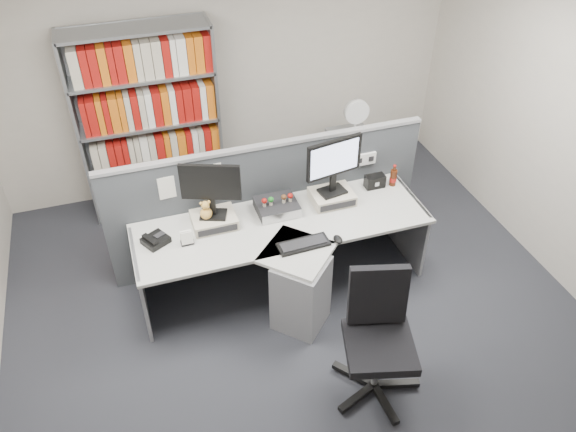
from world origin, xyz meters
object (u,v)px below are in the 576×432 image
object	(u,v)px
desk_calendar	(187,238)
shelving_unit	(150,126)
cola_bottle	(393,178)
monitor_left	(211,186)
office_chair	(378,333)
desk	(290,261)
keyboard	(303,244)
mouse	(338,239)
desktop_pc	(277,207)
desk_fan	(356,114)
filing_cabinet	(352,165)
monitor_right	(334,162)
desk_phone	(155,240)
speaker	(375,181)

from	to	relation	value
desk_calendar	shelving_unit	world-z (taller)	shelving_unit
cola_bottle	monitor_left	bearing A→B (deg)	-178.05
desk_calendar	office_chair	xyz separation A→B (m)	(1.17, -1.27, -0.21)
desk	keyboard	xyz separation A→B (m)	(0.08, -0.12, 0.28)
mouse	keyboard	bearing A→B (deg)	172.25
mouse	desktop_pc	bearing A→B (deg)	123.13
mouse	desk_fan	distance (m)	1.78
filing_cabinet	office_chair	world-z (taller)	office_chair
cola_bottle	desk_fan	xyz separation A→B (m)	(0.02, 0.96, 0.18)
monitor_right	desk	bearing A→B (deg)	-144.20
desk_fan	monitor_left	bearing A→B (deg)	-150.12
desk_phone	office_chair	size ratio (longest dim) A/B	0.24
office_chair	desk_fan	bearing A→B (deg)	70.64
desk	desktop_pc	bearing A→B (deg)	88.90
desktop_pc	desk	bearing A→B (deg)	-91.10
monitor_right	cola_bottle	distance (m)	0.73
shelving_unit	monitor_left	bearing A→B (deg)	-77.20
monitor_right	speaker	world-z (taller)	monitor_right
monitor_right	desk_calendar	distance (m)	1.43
monitor_left	cola_bottle	bearing A→B (deg)	1.95
desktop_pc	keyboard	distance (m)	0.52
filing_cabinet	shelving_unit	bearing A→B (deg)	167.93
monitor_left	desk_phone	xyz separation A→B (m)	(-0.52, -0.09, -0.38)
monitor_right	keyboard	distance (m)	0.79
desk_phone	office_chair	distance (m)	1.98
monitor_left	filing_cabinet	xyz separation A→B (m)	(1.77, 1.02, -0.78)
mouse	filing_cabinet	size ratio (longest dim) A/B	0.16
desk	desk_calendar	distance (m)	0.92
desk	speaker	xyz separation A→B (m)	(1.00, 0.47, 0.33)
monitor_left	office_chair	distance (m)	1.79
speaker	office_chair	bearing A→B (deg)	-113.51
monitor_right	desk_fan	size ratio (longest dim) A/B	1.21
desktop_pc	office_chair	size ratio (longest dim) A/B	0.34
keyboard	mouse	size ratio (longest dim) A/B	3.95
cola_bottle	filing_cabinet	size ratio (longest dim) A/B	0.32
desktop_pc	desk_fan	world-z (taller)	desk_fan
speaker	filing_cabinet	bearing A→B (deg)	77.94
speaker	desktop_pc	bearing A→B (deg)	-175.66
keyboard	mouse	bearing A→B (deg)	-7.75
desktop_pc	filing_cabinet	distance (m)	1.61
monitor_right	cola_bottle	bearing A→B (deg)	5.24
monitor_left	keyboard	xyz separation A→B (m)	(0.64, -0.51, -0.39)
desk	cola_bottle	bearing A→B (deg)	20.60
keyboard	desktop_pc	bearing A→B (deg)	97.68
cola_bottle	desk_fan	bearing A→B (deg)	88.71
shelving_unit	filing_cabinet	xyz separation A→B (m)	(2.10, -0.45, -0.63)
monitor_right	office_chair	size ratio (longest dim) A/B	0.51
desk_calendar	desk_fan	world-z (taller)	desk_fan
monitor_right	mouse	size ratio (longest dim) A/B	4.84
desk	mouse	world-z (taller)	mouse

